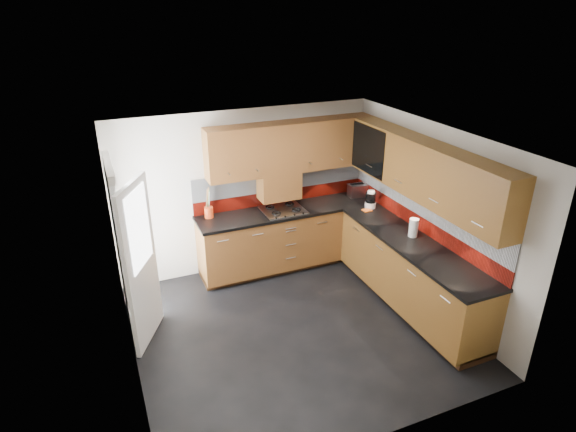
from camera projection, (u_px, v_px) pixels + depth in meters
name	position (u px, v px, depth m)	size (l,w,h in m)	color
room	(296.00, 219.00, 5.38)	(4.00, 3.80, 2.64)	black
base_cabinets	(344.00, 256.00, 6.80)	(2.70, 3.20, 0.95)	brown
countertop	(345.00, 226.00, 6.59)	(2.72, 3.22, 0.04)	black
backsplash	(352.00, 198.00, 6.74)	(2.70, 3.20, 0.54)	maroon
upper_cabinets	(358.00, 158.00, 6.34)	(2.50, 3.20, 0.72)	brown
extractor_hood	(279.00, 185.00, 7.01)	(0.60, 0.33, 0.40)	brown
glass_cabinet	(377.00, 147.00, 6.74)	(0.32, 0.80, 0.66)	black
back_door	(129.00, 256.00, 5.57)	(0.42, 1.19, 2.04)	white
gas_hob	(283.00, 210.00, 7.00)	(0.60, 0.53, 0.05)	silver
utensil_pot	(209.00, 211.00, 6.76)	(0.13, 0.13, 0.45)	red
toaster	(358.00, 190.00, 7.50)	(0.29, 0.19, 0.20)	silver
food_processor	(371.00, 200.00, 7.07)	(0.16, 0.16, 0.27)	white
paper_towel	(414.00, 228.00, 6.20)	(0.12, 0.12, 0.25)	white
orange_cloth	(367.00, 210.00, 7.01)	(0.12, 0.11, 0.01)	orange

